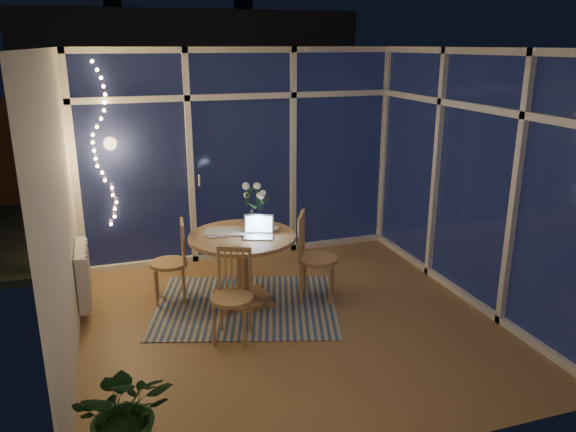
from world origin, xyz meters
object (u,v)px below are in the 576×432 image
object	(u,v)px
chair_front	(232,296)
potted_plant	(128,426)
flower_vase	(252,217)
chair_left	(169,261)
laptop	(258,227)
dining_table	(243,269)
chair_right	(317,257)

from	to	relation	value
chair_front	potted_plant	xyz separation A→B (m)	(-0.99, -1.50, -0.06)
chair_front	flower_vase	bearing A→B (deg)	89.53
chair_left	laptop	bearing A→B (deg)	70.78
chair_left	dining_table	bearing A→B (deg)	74.04
chair_left	chair_right	size ratio (longest dim) A/B	0.92
flower_vase	potted_plant	size ratio (longest dim) A/B	0.28
chair_left	chair_front	distance (m)	1.12
chair_right	laptop	distance (m)	0.74
flower_vase	laptop	bearing A→B (deg)	-94.55
chair_right	flower_vase	world-z (taller)	chair_right
chair_front	flower_vase	size ratio (longest dim) A/B	4.15
chair_right	flower_vase	distance (m)	0.81
flower_vase	chair_right	bearing A→B (deg)	-33.94
dining_table	potted_plant	world-z (taller)	potted_plant
chair_front	flower_vase	world-z (taller)	flower_vase
chair_left	chair_right	distance (m)	1.57
chair_right	flower_vase	xyz separation A→B (m)	(-0.60, 0.40, 0.37)
potted_plant	chair_left	bearing A→B (deg)	77.75
laptop	flower_vase	size ratio (longest dim) A/B	1.46
chair_right	potted_plant	size ratio (longest dim) A/B	1.28
chair_left	flower_vase	xyz separation A→B (m)	(0.90, -0.06, 0.41)
laptop	chair_front	bearing A→B (deg)	-105.44
chair_left	potted_plant	size ratio (longest dim) A/B	1.17
dining_table	chair_front	size ratio (longest dim) A/B	1.27
laptop	potted_plant	distance (m)	2.59
dining_table	potted_plant	bearing A→B (deg)	-119.80
laptop	potted_plant	xyz separation A→B (m)	(-1.42, -2.11, -0.49)
chair_right	potted_plant	world-z (taller)	chair_right
dining_table	chair_front	bearing A→B (deg)	-111.27
chair_left	laptop	size ratio (longest dim) A/B	2.91
chair_front	flower_vase	distance (m)	1.15
flower_vase	chair_front	bearing A→B (deg)	-115.06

